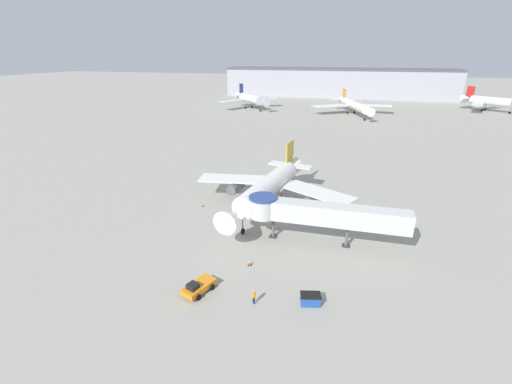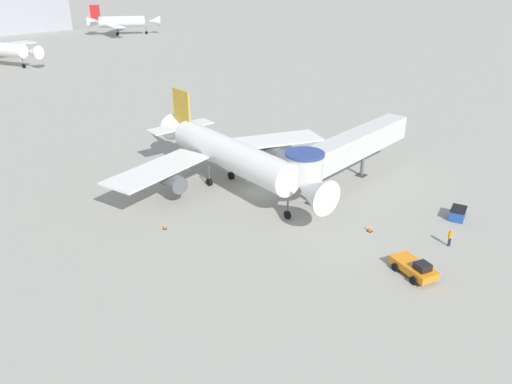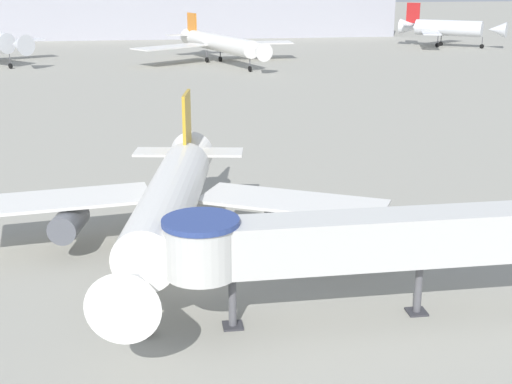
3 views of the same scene
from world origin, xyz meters
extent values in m
plane|color=#9E9B8E|center=(0.00, 0.00, 0.00)|extent=(800.00, 800.00, 0.00)
cylinder|color=white|center=(-1.34, 2.83, 4.24)|extent=(6.68, 19.84, 3.53)
cone|color=white|center=(-3.49, -10.10, 4.24)|extent=(4.11, 4.40, 3.53)
cone|color=white|center=(0.47, 13.68, 4.24)|extent=(4.34, 5.79, 3.53)
cube|color=white|center=(-8.89, 6.66, 3.62)|extent=(13.18, 6.42, 0.22)
cube|color=white|center=(7.05, 4.01, 3.62)|extent=(13.33, 9.89, 0.22)
cube|color=gold|center=(0.42, 13.42, 7.41)|extent=(0.85, 3.72, 4.58)
cube|color=white|center=(0.51, 13.94, 4.86)|extent=(8.90, 3.98, 0.18)
cylinder|color=#565960|center=(-8.08, 5.38, 2.40)|extent=(2.52, 4.00, 1.94)
cylinder|color=#565960|center=(5.87, 3.06, 2.40)|extent=(2.52, 4.00, 1.94)
cylinder|color=#4C4C51|center=(-2.93, -6.74, 1.46)|extent=(0.18, 0.18, 2.03)
cylinder|color=black|center=(-2.93, -6.74, 0.45)|extent=(0.40, 0.93, 0.90)
cylinder|color=#4C4C51|center=(-2.50, 5.50, 1.46)|extent=(0.22, 0.22, 2.03)
cylinder|color=black|center=(-2.50, 5.50, 0.45)|extent=(0.54, 0.95, 0.90)
cylinder|color=#4C4C51|center=(0.63, 4.98, 1.46)|extent=(0.22, 0.22, 2.03)
cylinder|color=black|center=(0.63, 4.98, 0.45)|extent=(0.54, 0.95, 0.90)
cube|color=silver|center=(10.27, -6.26, 4.64)|extent=(20.37, 2.90, 2.80)
cylinder|color=silver|center=(0.10, -6.40, 4.64)|extent=(3.90, 3.90, 2.80)
cylinder|color=navy|center=(0.10, -6.40, 6.19)|extent=(4.10, 4.10, 0.30)
cylinder|color=#56565B|center=(1.73, -6.38, 1.62)|extent=(0.44, 0.44, 3.24)
cube|color=#333338|center=(1.73, -6.38, 0.06)|extent=(1.10, 1.10, 0.12)
cylinder|color=#56565B|center=(12.30, -6.23, 1.62)|extent=(0.44, 0.44, 3.24)
cube|color=#333338|center=(12.30, -6.23, 0.06)|extent=(1.10, 1.10, 0.12)
cube|color=orange|center=(-3.69, -21.02, 0.68)|extent=(3.21, 4.44, 0.65)
cube|color=black|center=(-4.02, -21.87, 1.30)|extent=(1.46, 1.46, 0.58)
cylinder|color=black|center=(-4.99, -21.71, 0.36)|extent=(0.54, 0.77, 0.71)
cylinder|color=black|center=(-3.19, -22.40, 0.36)|extent=(0.54, 0.77, 0.71)
cylinder|color=black|center=(-4.20, -19.64, 0.36)|extent=(0.54, 0.77, 0.71)
cylinder|color=black|center=(-2.40, -20.34, 0.36)|extent=(0.54, 0.77, 0.71)
cube|color=#234C9E|center=(8.88, -19.69, 0.55)|extent=(2.36, 1.81, 1.09)
cube|color=black|center=(8.88, -19.69, 1.13)|extent=(2.50, 1.92, 0.08)
cube|color=black|center=(0.44, -14.41, 0.02)|extent=(0.48, 0.48, 0.04)
cone|color=orange|center=(0.44, -14.41, 0.41)|extent=(0.33, 0.33, 0.75)
cylinder|color=white|center=(0.44, -14.41, 0.50)|extent=(0.18, 0.18, 0.09)
cube|color=black|center=(-12.82, 0.84, 0.02)|extent=(0.35, 0.35, 0.04)
cone|color=orange|center=(-12.82, 0.84, 0.32)|extent=(0.24, 0.24, 0.55)
cylinder|color=white|center=(-12.82, 0.84, 0.38)|extent=(0.13, 0.13, 0.07)
cube|color=black|center=(9.92, 2.92, 0.02)|extent=(0.36, 0.36, 0.04)
cone|color=orange|center=(9.92, 2.92, 0.32)|extent=(0.25, 0.25, 0.56)
cylinder|color=white|center=(9.92, 2.92, 0.39)|extent=(0.13, 0.13, 0.07)
cylinder|color=#1E2338|center=(2.85, -21.28, 0.43)|extent=(0.13, 0.13, 0.86)
cylinder|color=#1E2338|center=(3.00, -21.37, 0.43)|extent=(0.13, 0.13, 0.86)
cube|color=orange|center=(2.92, -21.32, 1.20)|extent=(0.39, 0.34, 0.68)
sphere|color=tan|center=(2.92, -21.32, 1.66)|extent=(0.23, 0.23, 0.23)
cylinder|color=silver|center=(-36.51, 113.23, 4.93)|extent=(15.31, 15.28, 4.07)
cone|color=silver|center=(-27.56, 104.30, 4.93)|extent=(6.05, 6.05, 4.07)
cone|color=silver|center=(-43.74, 120.44, 4.93)|extent=(7.20, 7.20, 4.07)
cube|color=silver|center=(-44.63, 108.85, 4.21)|extent=(10.17, 14.17, 0.22)
cube|color=silver|center=(-32.15, 121.36, 4.21)|extent=(14.16, 10.20, 0.22)
cube|color=#141E4C|center=(-43.52, 120.22, 8.59)|extent=(2.76, 2.75, 5.29)
cube|color=silver|center=(-43.96, 120.66, 5.64)|extent=(8.35, 8.36, 0.18)
cylinder|color=#4C4C51|center=(-30.07, 106.81, 1.72)|extent=(0.18, 0.18, 2.34)
cylinder|color=black|center=(-30.07, 106.81, 0.55)|extent=(0.96, 0.96, 1.10)
cylinder|color=#4C4C51|center=(-39.36, 113.49, 1.72)|extent=(0.22, 0.22, 2.34)
cylinder|color=black|center=(-39.36, 113.49, 0.55)|extent=(1.06, 1.06, 1.10)
cylinder|color=#4C4C51|center=(-36.77, 116.08, 1.72)|extent=(0.22, 0.22, 2.34)
cylinder|color=black|center=(-36.77, 116.08, 0.55)|extent=(1.06, 1.06, 1.10)
cylinder|color=silver|center=(72.82, 134.95, 4.74)|extent=(15.79, 12.76, 3.90)
cone|color=silver|center=(64.93, 140.53, 4.74)|extent=(7.03, 6.57, 3.90)
cube|color=silver|center=(66.11, 129.69, 4.06)|extent=(7.78, 13.15, 0.22)
cube|color=silver|center=(75.55, 143.03, 4.06)|extent=(12.53, 10.86, 0.22)
cube|color=#B21E1E|center=(65.17, 140.36, 8.26)|extent=(2.97, 2.20, 5.07)
cube|color=silver|center=(64.70, 140.70, 5.43)|extent=(6.87, 8.31, 0.18)
cylinder|color=#4C4C51|center=(79.84, 129.98, 1.67)|extent=(0.18, 0.18, 2.24)
cylinder|color=black|center=(79.84, 129.98, 0.55)|extent=(1.05, 0.85, 1.10)
cylinder|color=#4C4C51|center=(70.11, 134.72, 1.67)|extent=(0.22, 0.22, 2.24)
cylinder|color=black|center=(70.11, 134.72, 0.55)|extent=(1.13, 0.96, 1.10)
cylinder|color=#4C4C51|center=(72.14, 137.58, 1.67)|extent=(0.22, 0.22, 2.24)
cylinder|color=black|center=(72.14, 137.58, 0.55)|extent=(1.13, 0.96, 1.10)
cylinder|color=white|center=(12.06, 108.45, 4.27)|extent=(12.66, 28.30, 3.46)
cone|color=white|center=(17.82, 91.76, 4.27)|extent=(4.52, 4.73, 3.46)
cone|color=white|center=(6.97, 123.19, 4.27)|extent=(4.97, 6.04, 3.46)
cube|color=white|center=(1.72, 108.41, 3.67)|extent=(16.49, 14.52, 0.22)
cube|color=white|center=(20.22, 114.80, 3.67)|extent=(16.21, 6.33, 0.22)
cube|color=orange|center=(7.06, 122.94, 7.39)|extent=(1.83, 4.72, 4.50)
cube|color=white|center=(6.89, 123.43, 4.88)|extent=(11.47, 6.82, 0.18)
cylinder|color=#4C4C51|center=(16.50, 95.60, 1.55)|extent=(0.18, 0.18, 1.99)
cylinder|color=black|center=(16.50, 95.60, 0.55)|extent=(0.60, 1.12, 1.10)
cylinder|color=#4C4C51|center=(9.41, 111.34, 1.55)|extent=(0.22, 0.22, 1.99)
cylinder|color=black|center=(9.41, 111.34, 0.55)|extent=(0.74, 1.17, 1.10)
cylinder|color=#4C4C51|center=(12.36, 112.36, 1.55)|extent=(0.22, 0.22, 1.99)
cylinder|color=black|center=(12.36, 112.36, 0.55)|extent=(0.74, 1.17, 1.10)
cube|color=#A8A8B2|center=(0.77, 175.00, 7.90)|extent=(136.26, 19.00, 15.81)
cube|color=#4C515B|center=(0.77, 175.00, 16.41)|extent=(136.26, 19.38, 1.20)
camera|label=1|loc=(11.15, -50.27, 25.49)|focal=24.00mm
camera|label=2|loc=(-38.85, -35.14, 23.75)|focal=35.00mm
camera|label=3|loc=(-2.00, -41.29, 18.66)|focal=50.00mm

